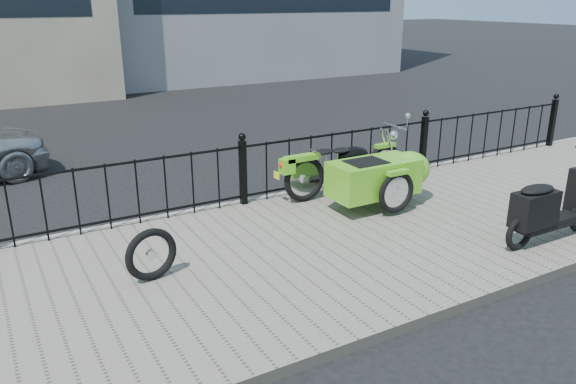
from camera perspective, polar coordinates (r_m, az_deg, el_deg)
ground at (r=7.36m, az=-0.10°, el=-5.11°), size 120.00×120.00×0.00m
sidewalk at (r=6.94m, az=1.95°, el=-6.13°), size 30.00×3.80×0.12m
curb at (r=8.52m, az=-4.90°, el=-1.27°), size 30.00×0.10×0.12m
iron_fence at (r=8.23m, az=-4.59°, el=1.87°), size 14.11×0.11×1.08m
motorcycle_sidecar at (r=8.32m, az=9.07°, el=1.94°), size 2.28×1.48×0.98m
scooter at (r=7.63m, az=24.91°, el=-1.62°), size 1.64×0.48×1.11m
spare_tire at (r=6.23m, az=-13.72°, el=-6.19°), size 0.60×0.18×0.59m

